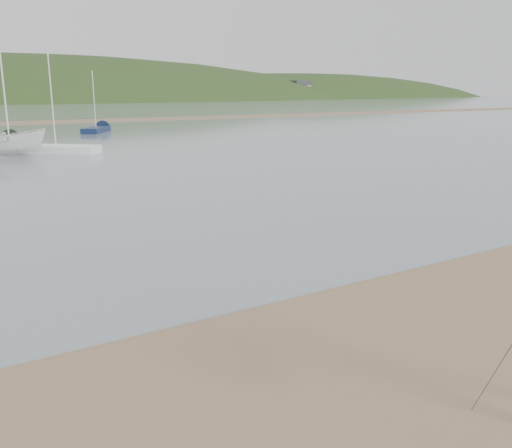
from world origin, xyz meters
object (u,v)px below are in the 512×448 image
sailboat_blue_far (101,128)px  sailboat_white_near (28,148)px  boat_white (7,120)px  sailboat_dark_mid (7,139)px

sailboat_blue_far → sailboat_white_near: sailboat_white_near is taller
boat_white → sailboat_white_near: size_ratio=0.62×
sailboat_white_near → sailboat_blue_far: bearing=59.5°
boat_white → sailboat_dark_mid: sailboat_dark_mid is taller
boat_white → sailboat_white_near: sailboat_white_near is taller
boat_white → sailboat_blue_far: size_ratio=0.71×
sailboat_blue_far → sailboat_dark_mid: bearing=-141.4°
boat_white → sailboat_blue_far: bearing=-1.7°
boat_white → sailboat_white_near: 3.29m
sailboat_blue_far → sailboat_white_near: 19.21m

